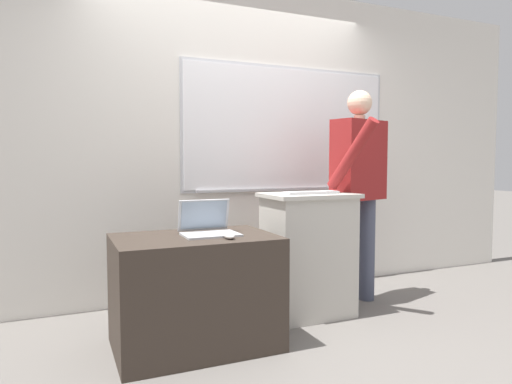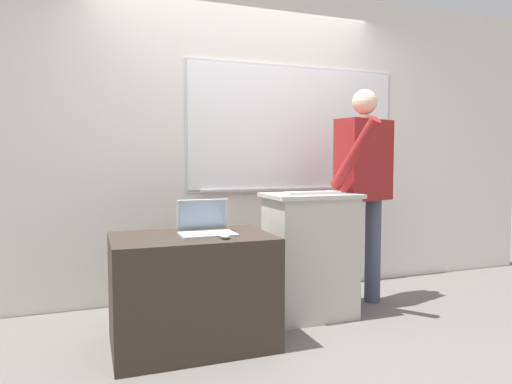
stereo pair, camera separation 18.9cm
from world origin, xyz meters
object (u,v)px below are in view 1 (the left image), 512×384
at_px(side_desk, 195,291).
at_px(person_presenter, 359,179).
at_px(wireless_keyboard, 311,193).
at_px(lectern_podium, 308,254).
at_px(computer_mouse_by_laptop, 229,236).
at_px(laptop, 207,225).

distance_m(side_desk, person_presenter, 1.66).
bearing_deg(wireless_keyboard, lectern_podium, 78.17).
relative_size(side_desk, computer_mouse_by_laptop, 9.95).
distance_m(person_presenter, wireless_keyboard, 0.56).
bearing_deg(lectern_podium, side_desk, -166.05).
bearing_deg(side_desk, lectern_podium, 13.95).
distance_m(lectern_podium, computer_mouse_by_laptop, 0.94).
relative_size(side_desk, laptop, 2.87).
xyz_separation_m(side_desk, laptop, (0.10, 0.04, 0.41)).
bearing_deg(person_presenter, lectern_podium, 172.78).
height_order(laptop, computer_mouse_by_laptop, laptop).
xyz_separation_m(wireless_keyboard, computer_mouse_by_laptop, (-0.78, -0.37, -0.22)).
distance_m(person_presenter, laptop, 1.44).
height_order(person_presenter, wireless_keyboard, person_presenter).
bearing_deg(lectern_podium, laptop, -166.99).
distance_m(side_desk, laptop, 0.42).
xyz_separation_m(person_presenter, laptop, (-1.38, -0.29, -0.26)).
relative_size(person_presenter, laptop, 5.03).
relative_size(lectern_podium, laptop, 2.69).
bearing_deg(computer_mouse_by_laptop, wireless_keyboard, 25.29).
bearing_deg(laptop, lectern_podium, 13.01).
height_order(lectern_podium, side_desk, lectern_podium).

